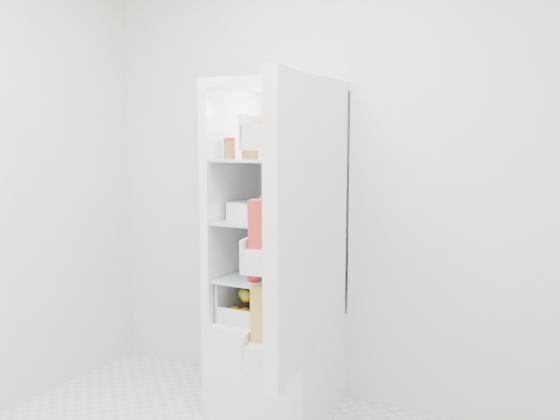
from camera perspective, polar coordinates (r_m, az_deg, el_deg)
The scene contains 19 objects.
room_walls at distance 2.23m, azimuth -10.66°, elevation 8.87°, with size 3.02×3.02×2.61m.
refrigerator at distance 3.49m, azimuth 0.04°, elevation -7.16°, with size 0.60×0.60×1.80m.
shelf_low at distance 3.42m, azimuth -0.46°, elevation -6.17°, with size 0.49×0.53×0.01m, color #A4BAC1.
shelf_mid at distance 3.36m, azimuth -0.46°, elevation -1.01°, with size 0.49×0.53×0.01m, color #A4BAC1.
shelf_top at distance 3.33m, azimuth -0.47°, elevation 4.63°, with size 0.49×0.53×0.01m, color #A4BAC1.
crisper_left at distance 3.50m, azimuth -2.23°, elevation -8.02°, with size 0.23×0.46×0.22m, color silver, non-canonical shape.
crisper_right at distance 3.39m, azimuth 1.39°, elevation -8.52°, with size 0.23×0.46×0.22m, color silver, non-canonical shape.
condiment_jars at distance 3.23m, azimuth -1.42°, elevation 5.45°, with size 0.46×0.16×0.08m.
squeeze_bottle at distance 3.34m, azimuth 2.27°, elevation 6.12°, with size 0.05×0.05×0.16m, color silver.
tub_white at distance 3.35m, azimuth -3.16°, elevation -0.09°, with size 0.15×0.15×0.09m, color white.
tub_cream at distance 3.20m, azimuth -1.20°, elevation -0.56°, with size 0.13×0.13×0.08m, color white.
tin_red at distance 3.11m, azimuth 1.11°, elevation -0.97°, with size 0.09×0.09×0.06m, color red.
red_cabbage at distance 3.41m, azimuth 0.09°, elevation -4.61°, with size 0.17×0.17×0.17m, color #591F5D.
bell_pepper at distance 3.28m, azimuth -2.34°, elevation -5.67°, with size 0.10×0.10×0.10m, color red.
mushroom_bowl at distance 3.56m, azimuth -2.13°, elevation -4.89°, with size 0.16×0.16×0.08m, color #89B6CC.
salad_bag at distance 3.13m, azimuth 0.69°, elevation -6.07°, with size 0.12×0.12×0.12m, color #AAC190.
citrus_pile at distance 3.46m, azimuth -2.90°, elevation -8.54°, with size 0.20×0.24×0.16m.
veg_pile at distance 3.40m, azimuth 1.44°, elevation -9.30°, with size 0.16×0.30×0.10m.
fridge_door at distance 2.69m, azimuth 0.47°, elevation -2.06°, with size 0.27×0.60×1.30m.
Camera 1 is at (1.39, -1.74, 1.51)m, focal length 40.00 mm.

